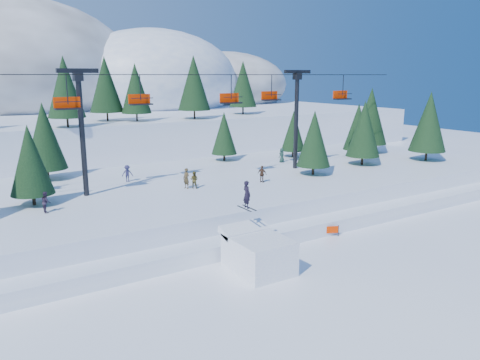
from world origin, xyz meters
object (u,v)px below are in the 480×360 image
chairlift (198,108)px  jump_kicker (258,252)px  banner_near (321,230)px  banner_far (340,218)px

chairlift → jump_kicker: bearing=-103.8°
banner_near → banner_far: bearing=24.1°
jump_kicker → chairlift: bearing=76.2°
jump_kicker → banner_far: (11.18, 4.18, -0.70)m
jump_kicker → banner_near: (7.68, 2.61, -0.70)m
chairlift → banner_near: 16.04m
jump_kicker → banner_near: size_ratio=2.15×
banner_near → banner_far: same height
jump_kicker → chairlift: (3.81, 15.46, 8.08)m
banner_far → jump_kicker: bearing=-159.5°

